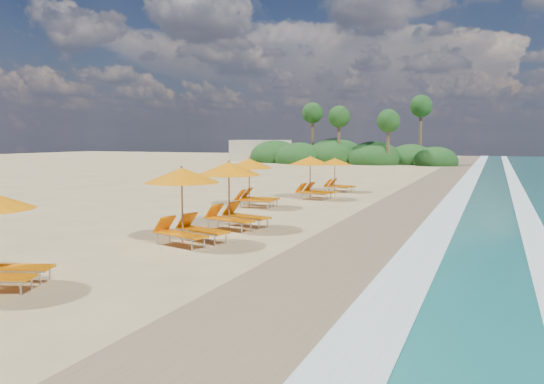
% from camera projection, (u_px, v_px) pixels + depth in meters
% --- Properties ---
extents(ground, '(160.00, 160.00, 0.00)m').
position_uv_depth(ground, '(272.00, 225.00, 18.83)').
color(ground, tan).
rests_on(ground, ground).
extents(wet_sand, '(4.00, 160.00, 0.01)m').
position_uv_depth(wet_sand, '(384.00, 233.00, 17.28)').
color(wet_sand, '#8C7553').
rests_on(wet_sand, ground).
extents(surf_foam, '(4.00, 160.00, 0.01)m').
position_uv_depth(surf_foam, '(473.00, 239.00, 16.23)').
color(surf_foam, white).
rests_on(surf_foam, ground).
extents(station_2, '(2.87, 2.78, 2.30)m').
position_uv_depth(station_2, '(186.00, 200.00, 15.53)').
color(station_2, olive).
rests_on(station_2, ground).
extents(station_3, '(2.89, 2.80, 2.34)m').
position_uv_depth(station_3, '(233.00, 190.00, 18.23)').
color(station_3, olive).
rests_on(station_3, ground).
extents(station_4, '(2.51, 2.35, 2.24)m').
position_uv_depth(station_4, '(253.00, 179.00, 23.86)').
color(station_4, olive).
rests_on(station_4, ground).
extents(station_5, '(2.70, 2.59, 2.23)m').
position_uv_depth(station_5, '(313.00, 174.00, 27.02)').
color(station_5, olive).
rests_on(station_5, ground).
extents(station_6, '(2.32, 2.19, 1.99)m').
position_uv_depth(station_6, '(337.00, 172.00, 30.67)').
color(station_6, olive).
rests_on(station_6, ground).
extents(treeline, '(25.80, 8.80, 9.74)m').
position_uv_depth(treeline, '(343.00, 155.00, 64.27)').
color(treeline, '#163D14').
rests_on(treeline, ground).
extents(beach_building, '(7.00, 5.00, 2.80)m').
position_uv_depth(beach_building, '(261.00, 151.00, 71.19)').
color(beach_building, beige).
rests_on(beach_building, ground).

